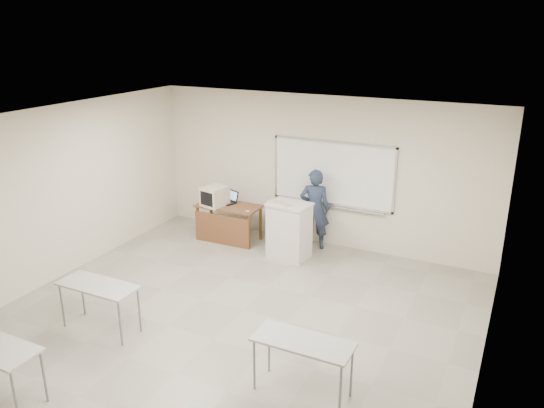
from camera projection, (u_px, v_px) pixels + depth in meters
The scene contains 10 objects.
floor at pixel (213, 339), 7.57m from camera, with size 7.00×8.00×0.01m, color gray.
whiteboard at pixel (333, 174), 10.33m from camera, with size 2.48×0.10×1.31m.
student_desks at pixel (149, 348), 6.21m from camera, with size 4.40×2.20×0.73m.
instructor_desk at pixel (226, 217), 10.81m from camera, with size 1.30×0.65×0.75m.
podium at pixel (289, 230), 10.06m from camera, with size 0.77×0.56×1.09m.
crt_monitor at pixel (215, 196), 10.77m from camera, with size 0.43×0.48×0.41m.
laptop at pixel (228, 200), 10.99m from camera, with size 0.33×0.31×0.24m.
mouse at pixel (248, 211), 10.43m from camera, with size 0.10×0.06×0.04m, color #ADAFB5.
keyboard at pixel (280, 203), 9.84m from camera, with size 0.49×0.16×0.03m, color #BBB29E.
presenter at pixel (315, 209), 10.42m from camera, with size 0.59×0.39×1.63m, color black.
Camera 1 is at (3.66, -5.49, 4.27)m, focal length 35.00 mm.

